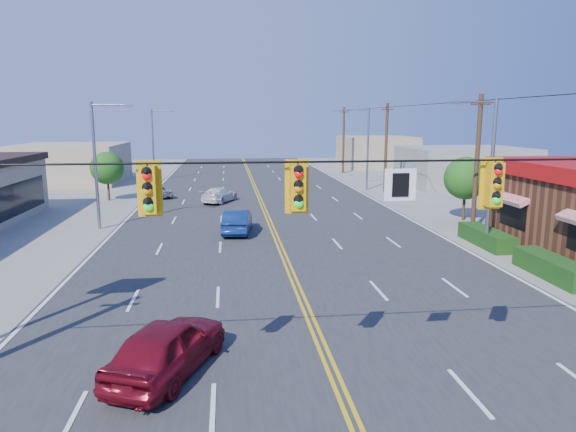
{
  "coord_description": "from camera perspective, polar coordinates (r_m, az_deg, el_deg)",
  "views": [
    {
      "loc": [
        -2.78,
        -11.41,
        6.95
      ],
      "look_at": [
        0.18,
        13.44,
        2.2
      ],
      "focal_mm": 32.0,
      "sensor_mm": 36.0,
      "label": 1
    }
  ],
  "objects": [
    {
      "name": "streetlight_ne",
      "position": [
        51.3,
        8.66,
        7.91
      ],
      "size": [
        2.55,
        0.25,
        8.0
      ],
      "color": "gray",
      "rests_on": "ground"
    },
    {
      "name": "ground",
      "position": [
        13.65,
        6.31,
        -19.94
      ],
      "size": [
        160.0,
        160.0,
        0.0
      ],
      "primitive_type": "plane",
      "color": "gray",
      "rests_on": "ground"
    },
    {
      "name": "utility_pole_near",
      "position": [
        33.12,
        20.23,
        5.32
      ],
      "size": [
        0.28,
        0.28,
        8.4
      ],
      "primitive_type": "cylinder",
      "color": "#47301E",
      "rests_on": "ground"
    },
    {
      "name": "bld_east_mid",
      "position": [
        57.29,
        18.97,
        5.21
      ],
      "size": [
        12.0,
        10.0,
        4.0
      ],
      "primitive_type": "cube",
      "color": "gray",
      "rests_on": "ground"
    },
    {
      "name": "car_blue",
      "position": [
        31.61,
        -5.65,
        -0.67
      ],
      "size": [
        2.02,
        4.53,
        1.44
      ],
      "primitive_type": "imported",
      "rotation": [
        0.0,
        0.0,
        3.03
      ],
      "color": "navy",
      "rests_on": "ground"
    },
    {
      "name": "car_magenta",
      "position": [
        14.87,
        -13.24,
        -14.12
      ],
      "size": [
        3.43,
        4.88,
        1.54
      ],
      "primitive_type": "imported",
      "rotation": [
        0.0,
        0.0,
        2.74
      ],
      "color": "maroon",
      "rests_on": "ground"
    },
    {
      "name": "car_silver",
      "position": [
        47.15,
        -14.27,
        2.6
      ],
      "size": [
        3.15,
        4.27,
        1.08
      ],
      "primitive_type": "imported",
      "rotation": [
        0.0,
        0.0,
        3.54
      ],
      "color": "#B8B8BE",
      "rests_on": "ground"
    },
    {
      "name": "utility_pole_mid",
      "position": [
        49.8,
        10.83,
        7.39
      ],
      "size": [
        0.28,
        0.28,
        8.4
      ],
      "primitive_type": "cylinder",
      "color": "#47301E",
      "rests_on": "ground"
    },
    {
      "name": "streetlight_se",
      "position": [
        28.91,
        21.34,
        5.18
      ],
      "size": [
        2.55,
        0.25,
        8.0
      ],
      "color": "gray",
      "rests_on": "ground"
    },
    {
      "name": "tree_kfc_rear",
      "position": [
        37.38,
        19.13,
        3.99
      ],
      "size": [
        2.94,
        2.94,
        4.41
      ],
      "color": "#47301E",
      "rests_on": "ground"
    },
    {
      "name": "bld_west_far",
      "position": [
        62.05,
        -22.97,
        5.42
      ],
      "size": [
        11.0,
        12.0,
        4.2
      ],
      "primitive_type": "cube",
      "color": "tan",
      "rests_on": "ground"
    },
    {
      "name": "signal_span",
      "position": [
        11.9,
        6.23,
        0.68
      ],
      "size": [
        24.32,
        0.34,
        9.0
      ],
      "color": "#47301E",
      "rests_on": "ground"
    },
    {
      "name": "bld_east_far",
      "position": [
        76.72,
        9.81,
        7.04
      ],
      "size": [
        10.0,
        10.0,
        4.4
      ],
      "primitive_type": "cube",
      "color": "tan",
      "rests_on": "ground"
    },
    {
      "name": "tree_west",
      "position": [
        46.74,
        -19.46,
        5.03
      ],
      "size": [
        2.8,
        2.8,
        4.2
      ],
      "color": "#47301E",
      "rests_on": "ground"
    },
    {
      "name": "car_white",
      "position": [
        43.4,
        -7.62,
        2.27
      ],
      "size": [
        3.38,
        4.65,
        1.25
      ],
      "primitive_type": "imported",
      "rotation": [
        0.0,
        0.0,
        2.71
      ],
      "color": "white",
      "rests_on": "ground"
    },
    {
      "name": "streetlight_nw",
      "position": [
        60.0,
        -14.59,
        8.08
      ],
      "size": [
        2.55,
        0.25,
        8.0
      ],
      "color": "gray",
      "rests_on": "ground"
    },
    {
      "name": "road",
      "position": [
        32.29,
        -1.68,
        -1.64
      ],
      "size": [
        20.0,
        120.0,
        0.06
      ],
      "primitive_type": "cube",
      "color": "#2D2D30",
      "rests_on": "ground"
    },
    {
      "name": "utility_pole_far",
      "position": [
        67.16,
        6.18,
        8.34
      ],
      "size": [
        0.28,
        0.28,
        8.4
      ],
      "primitive_type": "cylinder",
      "color": "#47301E",
      "rests_on": "ground"
    },
    {
      "name": "streetlight_sw",
      "position": [
        34.45,
        -20.33,
        6.03
      ],
      "size": [
        2.55,
        0.25,
        8.0
      ],
      "color": "gray",
      "rests_on": "ground"
    }
  ]
}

